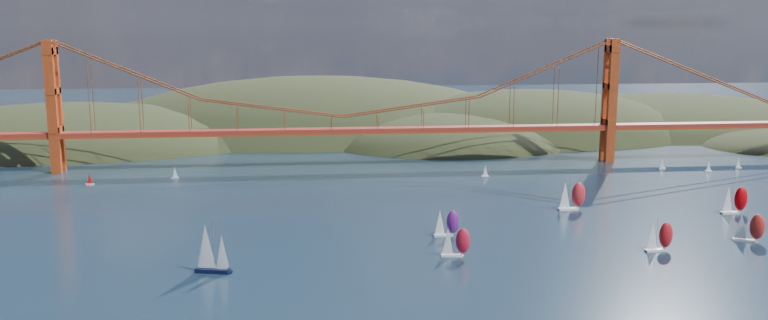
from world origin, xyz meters
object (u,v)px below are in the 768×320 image
at_px(racer_2, 749,227).
at_px(racer_rwb, 446,223).
at_px(racer_4, 734,200).
at_px(racer_0, 455,241).
at_px(racer_3, 571,195).
at_px(racer_1, 659,236).
at_px(sloop_navy, 211,249).

xyz_separation_m(racer_2, racer_rwb, (-85.11, 14.87, -0.32)).
height_order(racer_4, racer_rwb, racer_4).
bearing_deg(racer_0, racer_4, 26.99).
distance_m(racer_0, racer_3, 67.08).
bearing_deg(racer_3, racer_rwb, -154.63).
xyz_separation_m(racer_0, racer_rwb, (1.29, 19.48, -0.08)).
relative_size(racer_1, racer_2, 0.97).
bearing_deg(racer_4, racer_3, 165.26).
distance_m(sloop_navy, racer_1, 120.19).
distance_m(racer_3, racer_rwb, 54.49).
bearing_deg(racer_rwb, racer_2, -11.58).
xyz_separation_m(racer_1, racer_3, (-7.59, 47.17, 0.71)).
height_order(racer_1, racer_rwb, racer_1).
distance_m(racer_4, racer_rwb, 100.22).
bearing_deg(racer_1, sloop_navy, 174.75).
relative_size(racer_4, racer_rwb, 1.17).
distance_m(racer_0, racer_rwb, 19.53).
bearing_deg(racer_2, racer_4, 90.35).
distance_m(racer_0, racer_4, 106.27).
bearing_deg(sloop_navy, racer_2, 18.34).
height_order(racer_3, racer_rwb, racer_3).
height_order(racer_2, racer_3, racer_3).
height_order(sloop_navy, racer_2, sloop_navy).
xyz_separation_m(sloop_navy, racer_4, (163.79, 41.39, -1.20)).
bearing_deg(racer_0, racer_rwb, 93.86).
relative_size(racer_1, racer_rwb, 1.05).
relative_size(racer_0, racer_2, 0.95).
relative_size(sloop_navy, racer_3, 1.28).
bearing_deg(racer_2, racer_3, 156.99).
height_order(sloop_navy, racer_1, sloop_navy).
xyz_separation_m(sloop_navy, racer_0, (63.52, 6.21, -1.81)).
distance_m(sloop_navy, racer_4, 168.94).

